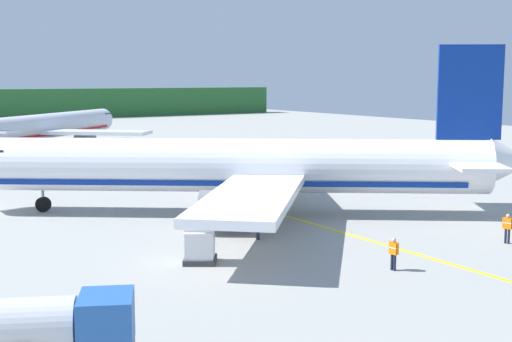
% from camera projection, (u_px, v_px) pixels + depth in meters
% --- Properties ---
extents(airliner_foreground, '(35.82, 30.59, 11.90)m').
position_uv_depth(airliner_foreground, '(239.00, 167.00, 48.59)').
color(airliner_foreground, white).
rests_on(airliner_foreground, ground).
extents(airliner_mid_apron, '(29.68, 27.90, 10.66)m').
position_uv_depth(airliner_mid_apron, '(46.00, 127.00, 93.90)').
color(airliner_mid_apron, silver).
rests_on(airliner_mid_apron, ground).
extents(service_truck_catering, '(5.74, 4.10, 2.40)m').
position_uv_depth(service_truck_catering, '(56.00, 326.00, 22.88)').
color(service_truck_catering, '#2659A5').
rests_on(service_truck_catering, ground).
extents(cargo_container_near, '(2.32, 2.32, 2.04)m').
position_uv_depth(cargo_container_near, '(200.00, 245.00, 35.85)').
color(cargo_container_near, '#333338').
rests_on(cargo_container_near, ground).
extents(crew_marshaller, '(0.30, 0.62, 1.68)m').
position_uv_depth(crew_marshaller, '(258.00, 223.00, 41.11)').
color(crew_marshaller, '#191E33').
rests_on(crew_marshaller, ground).
extents(crew_loader_left, '(0.38, 0.59, 1.77)m').
position_uv_depth(crew_loader_left, '(508.00, 226.00, 40.06)').
color(crew_loader_left, '#191E33').
rests_on(crew_loader_left, ground).
extents(crew_loader_right, '(0.29, 0.63, 1.68)m').
position_uv_depth(crew_loader_right, '(394.00, 251.00, 34.44)').
color(crew_loader_right, '#191E33').
rests_on(crew_loader_right, ground).
extents(apron_guide_line, '(0.30, 60.00, 0.01)m').
position_uv_depth(apron_guide_line, '(304.00, 221.00, 46.38)').
color(apron_guide_line, yellow).
rests_on(apron_guide_line, ground).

